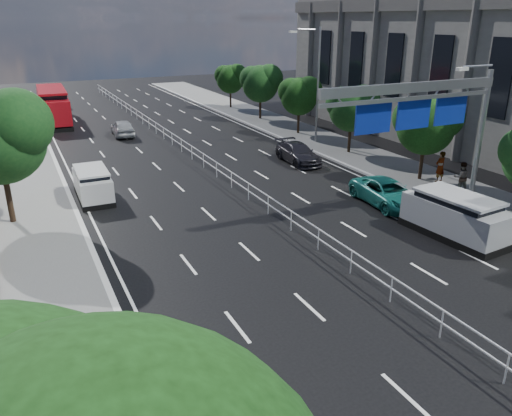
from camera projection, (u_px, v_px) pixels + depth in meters
ground at (480, 367)px, 14.66m from camera, size 160.00×160.00×0.00m
median_fence at (207, 163)px, 33.36m from camera, size 0.05×85.00×1.02m
toilet_sign at (79, 407)px, 9.11m from camera, size 1.62×0.18×4.34m
overhead_gantry at (428, 107)px, 23.86m from camera, size 10.24×0.38×7.45m
streetlight_far at (315, 78)px, 38.93m from camera, size 2.78×2.40×9.00m
civic_hall at (480, 62)px, 40.62m from camera, size 14.40×36.00×14.35m
far_tree_d at (427, 123)px, 30.11m from camera, size 3.85×3.59×5.34m
far_tree_e at (352, 106)px, 36.45m from camera, size 3.63×3.38×5.13m
far_tree_f at (300, 94)px, 42.77m from camera, size 3.52×3.28×5.02m
far_tree_g at (261, 82)px, 48.97m from camera, size 3.96×3.69×5.45m
far_tree_h at (231, 77)px, 55.38m from camera, size 3.41×3.18×4.91m
white_minivan at (93, 184)px, 28.00m from camera, size 1.81×4.06×1.75m
red_bus at (53, 105)px, 48.64m from camera, size 3.00×10.99×3.26m
near_car_silver at (123, 128)px, 43.18m from camera, size 1.87×4.21×1.41m
near_car_dark at (56, 100)px, 57.42m from camera, size 1.60×4.53×1.49m
silver_minivan at (456, 216)px, 23.07m from camera, size 2.49×5.10×2.05m
parked_car_teal at (387, 193)px, 27.15m from camera, size 2.65×5.06×1.36m
parked_car_dark at (298, 153)px, 35.19m from camera, size 2.17×4.75×1.35m
pedestrian_a at (440, 167)px, 30.41m from camera, size 0.73×0.51×1.93m
pedestrian_b at (461, 177)px, 28.60m from camera, size 1.09×1.00×1.81m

